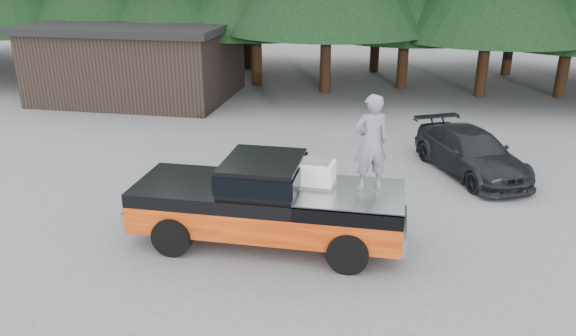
% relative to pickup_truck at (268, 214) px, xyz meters
% --- Properties ---
extents(ground, '(120.00, 120.00, 0.00)m').
position_rel_pickup_truck_xyz_m(ground, '(0.31, 0.35, -0.67)').
color(ground, '#525255').
rests_on(ground, ground).
extents(pickup_truck, '(6.00, 2.04, 1.33)m').
position_rel_pickup_truck_xyz_m(pickup_truck, '(0.00, 0.00, 0.00)').
color(pickup_truck, '#E45919').
rests_on(pickup_truck, ground).
extents(truck_cab, '(1.66, 1.90, 0.59)m').
position_rel_pickup_truck_xyz_m(truck_cab, '(-0.10, -0.00, 0.96)').
color(truck_cab, black).
rests_on(truck_cab, pickup_truck).
extents(air_compressor, '(0.78, 0.67, 0.51)m').
position_rel_pickup_truck_xyz_m(air_compressor, '(1.02, 0.23, 0.92)').
color(air_compressor, silver).
rests_on(air_compressor, pickup_truck).
extents(man_on_bed, '(0.88, 0.75, 2.05)m').
position_rel_pickup_truck_xyz_m(man_on_bed, '(2.14, 0.26, 1.69)').
color(man_on_bed, slate).
rests_on(man_on_bed, pickup_truck).
extents(parked_car, '(3.57, 4.70, 1.27)m').
position_rel_pickup_truck_xyz_m(parked_car, '(4.83, 5.22, -0.03)').
color(parked_car, black).
rests_on(parked_car, ground).
extents(utility_building, '(8.40, 6.40, 3.30)m').
position_rel_pickup_truck_xyz_m(utility_building, '(-8.69, 12.35, 1.00)').
color(utility_building, black).
rests_on(utility_building, ground).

